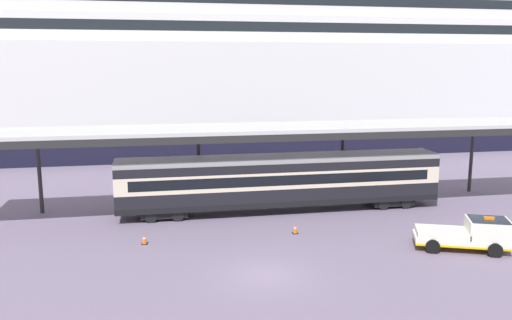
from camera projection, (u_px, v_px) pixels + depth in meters
ground_plane at (265, 275)px, 26.89m from camera, size 400.00×400.00×0.00m
cruise_ship at (117, 56)px, 69.53m from camera, size 144.35×31.85×33.09m
platform_canopy at (280, 129)px, 37.84m from camera, size 45.49×5.53×6.21m
train_carriage at (281, 180)px, 38.12m from camera, size 23.36×2.81×4.11m
service_truck at (470, 233)px, 30.35m from camera, size 5.58×3.81×2.02m
traffic_cone_near at (144, 239)px, 31.43m from camera, size 0.36×0.36×0.62m
traffic_cone_mid at (295, 229)px, 33.39m from camera, size 0.36×0.36×0.63m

